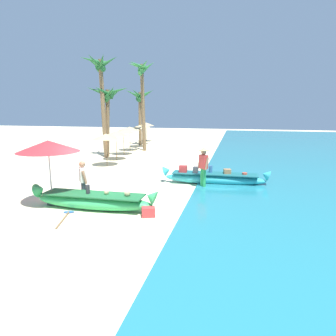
{
  "coord_description": "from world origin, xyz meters",
  "views": [
    {
      "loc": [
        4.49,
        -10.1,
        3.42
      ],
      "look_at": [
        1.67,
        2.24,
        0.9
      ],
      "focal_mm": 32.64,
      "sensor_mm": 36.0,
      "label": 1
    }
  ],
  "objects_px": {
    "palm_tree_leaning_seaward": "(101,75)",
    "palm_tree_far_behind": "(107,98)",
    "palm_tree_tall_inland": "(142,79)",
    "patio_umbrella_large": "(48,146)",
    "palm_tree_mid_cluster": "(140,99)",
    "cooler_box": "(148,212)",
    "paddle": "(65,216)",
    "person_vendor_hatted": "(203,165)",
    "boat_green_foreground": "(94,201)",
    "person_tourist_customer": "(83,180)",
    "boat_cyan_midground": "(214,178)"
  },
  "relations": [
    {
      "from": "boat_cyan_midground",
      "to": "person_vendor_hatted",
      "type": "distance_m",
      "value": 1.17
    },
    {
      "from": "patio_umbrella_large",
      "to": "person_vendor_hatted",
      "type": "bearing_deg",
      "value": 34.14
    },
    {
      "from": "palm_tree_leaning_seaward",
      "to": "paddle",
      "type": "bearing_deg",
      "value": -71.3
    },
    {
      "from": "paddle",
      "to": "palm_tree_tall_inland",
      "type": "bearing_deg",
      "value": 98.07
    },
    {
      "from": "person_vendor_hatted",
      "to": "palm_tree_far_behind",
      "type": "relative_size",
      "value": 0.36
    },
    {
      "from": "palm_tree_leaning_seaward",
      "to": "palm_tree_mid_cluster",
      "type": "xyz_separation_m",
      "value": [
        0.27,
        7.4,
        -1.39
      ]
    },
    {
      "from": "palm_tree_tall_inland",
      "to": "palm_tree_far_behind",
      "type": "xyz_separation_m",
      "value": [
        -1.44,
        -3.4,
        -1.51
      ]
    },
    {
      "from": "person_tourist_customer",
      "to": "patio_umbrella_large",
      "type": "height_order",
      "value": "patio_umbrella_large"
    },
    {
      "from": "palm_tree_tall_inland",
      "to": "paddle",
      "type": "bearing_deg",
      "value": -81.93
    },
    {
      "from": "cooler_box",
      "to": "paddle",
      "type": "xyz_separation_m",
      "value": [
        -2.54,
        -0.66,
        -0.13
      ]
    },
    {
      "from": "person_vendor_hatted",
      "to": "cooler_box",
      "type": "relative_size",
      "value": 4.24
    },
    {
      "from": "person_vendor_hatted",
      "to": "cooler_box",
      "type": "xyz_separation_m",
      "value": [
        -1.3,
        -3.83,
        -0.88
      ]
    },
    {
      "from": "person_vendor_hatted",
      "to": "paddle",
      "type": "xyz_separation_m",
      "value": [
        -3.85,
        -4.49,
        -1.0
      ]
    },
    {
      "from": "boat_cyan_midground",
      "to": "palm_tree_leaning_seaward",
      "type": "distance_m",
      "value": 11.3
    },
    {
      "from": "palm_tree_tall_inland",
      "to": "palm_tree_mid_cluster",
      "type": "xyz_separation_m",
      "value": [
        -1.4,
        3.58,
        -1.41
      ]
    },
    {
      "from": "boat_green_foreground",
      "to": "patio_umbrella_large",
      "type": "height_order",
      "value": "patio_umbrella_large"
    },
    {
      "from": "patio_umbrella_large",
      "to": "palm_tree_far_behind",
      "type": "relative_size",
      "value": 0.47
    },
    {
      "from": "palm_tree_tall_inland",
      "to": "palm_tree_far_behind",
      "type": "bearing_deg",
      "value": -112.93
    },
    {
      "from": "boat_green_foreground",
      "to": "palm_tree_far_behind",
      "type": "xyz_separation_m",
      "value": [
        -4.09,
        10.71,
        3.73
      ]
    },
    {
      "from": "palm_tree_leaning_seaward",
      "to": "palm_tree_far_behind",
      "type": "height_order",
      "value": "palm_tree_leaning_seaward"
    },
    {
      "from": "boat_green_foreground",
      "to": "paddle",
      "type": "xyz_separation_m",
      "value": [
        -0.52,
        -0.96,
        -0.27
      ]
    },
    {
      "from": "palm_tree_mid_cluster",
      "to": "cooler_box",
      "type": "xyz_separation_m",
      "value": [
        6.08,
        -17.99,
        -3.97
      ]
    },
    {
      "from": "person_vendor_hatted",
      "to": "palm_tree_leaning_seaward",
      "type": "bearing_deg",
      "value": 138.54
    },
    {
      "from": "palm_tree_tall_inland",
      "to": "paddle",
      "type": "height_order",
      "value": "palm_tree_tall_inland"
    },
    {
      "from": "palm_tree_far_behind",
      "to": "cooler_box",
      "type": "bearing_deg",
      "value": -60.95
    },
    {
      "from": "person_vendor_hatted",
      "to": "paddle",
      "type": "distance_m",
      "value": 6.0
    },
    {
      "from": "palm_tree_mid_cluster",
      "to": "paddle",
      "type": "relative_size",
      "value": 3.35
    },
    {
      "from": "palm_tree_mid_cluster",
      "to": "palm_tree_far_behind",
      "type": "xyz_separation_m",
      "value": [
        -0.04,
        -6.98,
        -0.1
      ]
    },
    {
      "from": "paddle",
      "to": "palm_tree_mid_cluster",
      "type": "bearing_deg",
      "value": 100.73
    },
    {
      "from": "boat_green_foreground",
      "to": "paddle",
      "type": "bearing_deg",
      "value": -118.28
    },
    {
      "from": "patio_umbrella_large",
      "to": "palm_tree_mid_cluster",
      "type": "distance_m",
      "value": 17.84
    },
    {
      "from": "palm_tree_tall_inland",
      "to": "palm_tree_leaning_seaward",
      "type": "distance_m",
      "value": 4.17
    },
    {
      "from": "palm_tree_leaning_seaward",
      "to": "palm_tree_far_behind",
      "type": "relative_size",
      "value": 1.39
    },
    {
      "from": "person_tourist_customer",
      "to": "paddle",
      "type": "relative_size",
      "value": 1.02
    },
    {
      "from": "boat_green_foreground",
      "to": "palm_tree_leaning_seaward",
      "type": "distance_m",
      "value": 12.32
    },
    {
      "from": "boat_cyan_midground",
      "to": "palm_tree_leaning_seaward",
      "type": "relative_size",
      "value": 0.7
    },
    {
      "from": "patio_umbrella_large",
      "to": "palm_tree_mid_cluster",
      "type": "height_order",
      "value": "palm_tree_mid_cluster"
    },
    {
      "from": "palm_tree_tall_inland",
      "to": "cooler_box",
      "type": "xyz_separation_m",
      "value": [
        4.68,
        -14.41,
        -5.38
      ]
    },
    {
      "from": "palm_tree_mid_cluster",
      "to": "palm_tree_far_behind",
      "type": "distance_m",
      "value": 6.98
    },
    {
      "from": "boat_cyan_midground",
      "to": "palm_tree_mid_cluster",
      "type": "distance_m",
      "value": 15.93
    },
    {
      "from": "boat_cyan_midground",
      "to": "patio_umbrella_large",
      "type": "distance_m",
      "value": 7.1
    },
    {
      "from": "patio_umbrella_large",
      "to": "paddle",
      "type": "distance_m",
      "value": 2.61
    },
    {
      "from": "palm_tree_leaning_seaward",
      "to": "palm_tree_tall_inland",
      "type": "bearing_deg",
      "value": 66.36
    },
    {
      "from": "paddle",
      "to": "person_vendor_hatted",
      "type": "bearing_deg",
      "value": 49.39
    },
    {
      "from": "person_vendor_hatted",
      "to": "palm_tree_leaning_seaward",
      "type": "height_order",
      "value": "palm_tree_leaning_seaward"
    },
    {
      "from": "palm_tree_leaning_seaward",
      "to": "cooler_box",
      "type": "height_order",
      "value": "palm_tree_leaning_seaward"
    },
    {
      "from": "boat_cyan_midground",
      "to": "palm_tree_far_behind",
      "type": "relative_size",
      "value": 0.98
    },
    {
      "from": "boat_green_foreground",
      "to": "patio_umbrella_large",
      "type": "bearing_deg",
      "value": 175.65
    },
    {
      "from": "palm_tree_tall_inland",
      "to": "patio_umbrella_large",
      "type": "bearing_deg",
      "value": -86.04
    },
    {
      "from": "person_tourist_customer",
      "to": "palm_tree_leaning_seaward",
      "type": "xyz_separation_m",
      "value": [
        -3.67,
        9.75,
        4.64
      ]
    }
  ]
}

